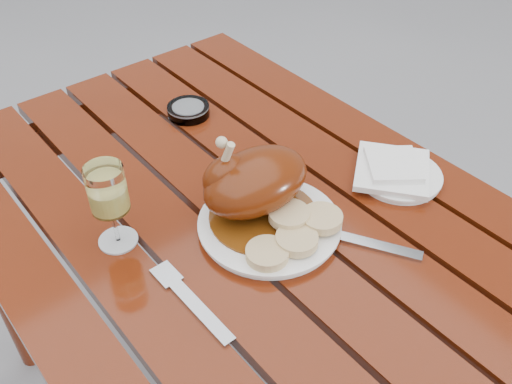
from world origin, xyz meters
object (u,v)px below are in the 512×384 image
Objects in this scene: ashtray at (188,110)px; wine_glass at (111,207)px; table at (246,341)px; side_plate at (399,176)px; dinner_plate at (269,225)px.

wine_glass is at bearing -141.41° from ashtray.
table is 13.28× the size of ashtray.
ashtray is at bearing 38.59° from wine_glass.
wine_glass is 0.39m from ashtray.
wine_glass is at bearing 159.13° from side_plate.
dinner_plate is 0.26m from wine_glass.
table is at bearing -21.64° from wine_glass.
ashtray is at bearing 72.29° from table.
wine_glass reaches higher than dinner_plate.
ashtray is at bearing 113.03° from side_plate.
ashtray is at bearing 76.38° from dinner_plate.
side_plate is 1.76× the size of ashtray.
wine_glass is at bearing 158.36° from table.
side_plate is at bearing -10.53° from dinner_plate.
dinner_plate is 1.51× the size of side_plate.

